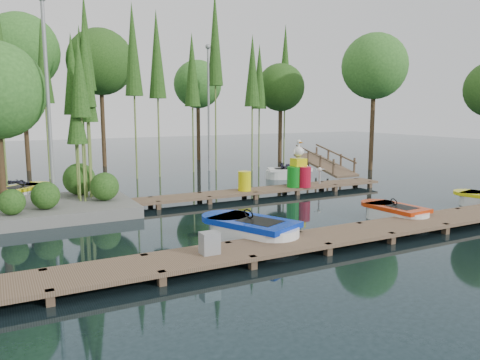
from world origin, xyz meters
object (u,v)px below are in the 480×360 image
drum_cluster (299,173)px  boat_red (395,214)px  island (21,122)px  yellow_barrel (245,181)px  utility_cabinet (210,243)px  boat_yellow_far (21,193)px  boat_blue (251,232)px

drum_cluster → boat_red: bearing=-91.9°
island → yellow_barrel: island is taller
island → boat_red: 12.73m
utility_cabinet → drum_cluster: size_ratio=0.25×
boat_red → drum_cluster: bearing=83.2°
boat_yellow_far → drum_cluster: size_ratio=1.33×
boat_yellow_far → drum_cluster: bearing=-44.7°
boat_red → boat_yellow_far: boat_yellow_far is taller
utility_cabinet → yellow_barrel: 8.44m
boat_blue → boat_yellow_far: bearing=95.0°
boat_blue → boat_yellow_far: (-5.20, 9.57, -0.02)m
island → utility_cabinet: (3.36, -7.79, -2.63)m
boat_yellow_far → boat_red: bearing=-66.8°
boat_red → boat_yellow_far: bearing=132.5°
boat_blue → boat_red: boat_blue is taller
yellow_barrel → boat_yellow_far: bearing=154.7°
island → boat_yellow_far: bearing=90.5°
boat_yellow_far → utility_cabinet: (3.39, -10.83, 0.28)m
island → yellow_barrel: 8.48m
boat_red → yellow_barrel: 6.31m
boat_red → boat_yellow_far: (-10.50, 9.64, 0.04)m
boat_red → yellow_barrel: (-2.41, 5.81, 0.46)m
island → boat_yellow_far: (-0.03, 3.04, -2.91)m
island → drum_cluster: bearing=-5.1°
utility_cabinet → boat_yellow_far: bearing=107.4°
island → utility_cabinet: 8.88m
yellow_barrel → drum_cluster: bearing=-3.4°
boat_blue → utility_cabinet: boat_blue is taller
yellow_barrel → island: bearing=174.4°
island → boat_red: island is taller
boat_blue → utility_cabinet: bearing=-168.7°
island → boat_red: (10.48, -6.60, -2.95)m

